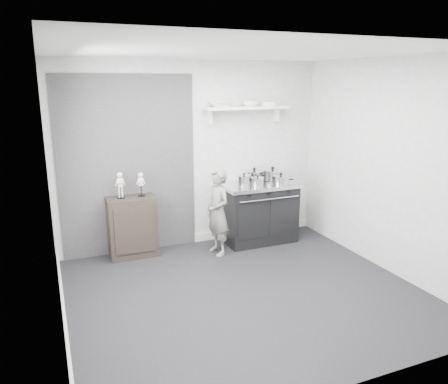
# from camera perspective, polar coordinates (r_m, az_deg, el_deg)

# --- Properties ---
(ground) EXTENTS (4.00, 4.00, 0.00)m
(ground) POSITION_cam_1_polar(r_m,az_deg,el_deg) (5.26, 2.58, -12.93)
(ground) COLOR black
(ground) RESTS_ON ground
(room_shell) EXTENTS (4.02, 3.62, 2.71)m
(room_shell) POSITION_cam_1_polar(r_m,az_deg,el_deg) (4.84, 1.10, 5.15)
(room_shell) COLOR #A8A7A5
(room_shell) RESTS_ON ground
(wall_shelf) EXTENTS (1.30, 0.26, 0.24)m
(wall_shelf) POSITION_cam_1_polar(r_m,az_deg,el_deg) (6.55, 2.93, 10.84)
(wall_shelf) COLOR white
(wall_shelf) RESTS_ON room_shell
(stove) EXTENTS (1.13, 0.71, 0.91)m
(stove) POSITION_cam_1_polar(r_m,az_deg,el_deg) (6.70, 4.52, -2.60)
(stove) COLOR black
(stove) RESTS_ON ground
(side_cabinet) EXTENTS (0.66, 0.38, 0.85)m
(side_cabinet) POSITION_cam_1_polar(r_m,az_deg,el_deg) (6.25, -11.89, -4.45)
(side_cabinet) COLOR black
(side_cabinet) RESTS_ON ground
(child) EXTENTS (0.36, 0.49, 1.23)m
(child) POSITION_cam_1_polar(r_m,az_deg,el_deg) (6.13, -0.79, -2.64)
(child) COLOR slate
(child) RESTS_ON ground
(pot_front_left) EXTENTS (0.29, 0.20, 0.19)m
(pot_front_left) POSITION_cam_1_polar(r_m,az_deg,el_deg) (6.39, 2.63, 1.51)
(pot_front_left) COLOR #BDBEC0
(pot_front_left) RESTS_ON stove
(pot_back_left) EXTENTS (0.38, 0.29, 0.22)m
(pot_back_left) POSITION_cam_1_polar(r_m,az_deg,el_deg) (6.68, 3.95, 2.11)
(pot_back_left) COLOR #BDBEC0
(pot_back_left) RESTS_ON stove
(pot_back_right) EXTENTS (0.38, 0.29, 0.22)m
(pot_back_right) POSITION_cam_1_polar(r_m,az_deg,el_deg) (6.77, 6.36, 2.23)
(pot_back_right) COLOR #BDBEC0
(pot_back_right) RESTS_ON stove
(pot_front_right) EXTENTS (0.35, 0.26, 0.18)m
(pot_front_right) POSITION_cam_1_polar(r_m,az_deg,el_deg) (6.54, 7.43, 1.59)
(pot_front_right) COLOR #BDBEC0
(pot_front_right) RESTS_ON stove
(pot_front_center) EXTENTS (0.28, 0.19, 0.17)m
(pot_front_center) POSITION_cam_1_polar(r_m,az_deg,el_deg) (6.38, 4.42, 1.34)
(pot_front_center) COLOR #BDBEC0
(pot_front_center) RESTS_ON stove
(skeleton_full) EXTENTS (0.12, 0.07, 0.42)m
(skeleton_full) POSITION_cam_1_polar(r_m,az_deg,el_deg) (6.06, -13.40, 1.11)
(skeleton_full) COLOR beige
(skeleton_full) RESTS_ON side_cabinet
(skeleton_torso) EXTENTS (0.11, 0.07, 0.38)m
(skeleton_torso) POSITION_cam_1_polar(r_m,az_deg,el_deg) (6.11, -10.81, 1.21)
(skeleton_torso) COLOR beige
(skeleton_torso) RESTS_ON side_cabinet
(bowl_large) EXTENTS (0.32, 0.32, 0.08)m
(bowl_large) POSITION_cam_1_polar(r_m,az_deg,el_deg) (6.37, -0.47, 11.39)
(bowl_large) COLOR white
(bowl_large) RESTS_ON wall_shelf
(bowl_small) EXTENTS (0.23, 0.23, 0.07)m
(bowl_small) POSITION_cam_1_polar(r_m,az_deg,el_deg) (6.56, 3.42, 11.42)
(bowl_small) COLOR white
(bowl_small) RESTS_ON wall_shelf
(plate_stack) EXTENTS (0.23, 0.23, 0.06)m
(plate_stack) POSITION_cam_1_polar(r_m,az_deg,el_deg) (6.71, 5.92, 11.39)
(plate_stack) COLOR white
(plate_stack) RESTS_ON wall_shelf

